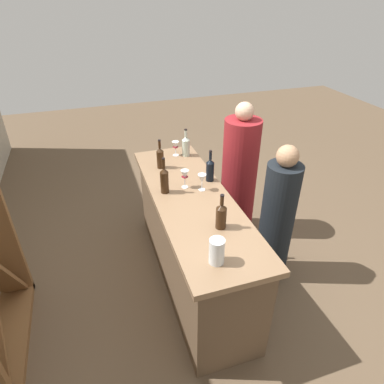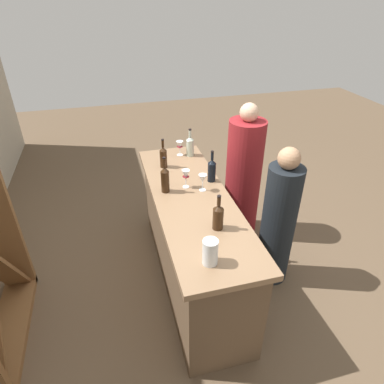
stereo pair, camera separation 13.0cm
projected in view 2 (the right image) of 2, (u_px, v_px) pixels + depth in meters
name	position (u px, v px, depth m)	size (l,w,h in m)	color
ground_plane	(192.00, 276.00, 3.40)	(12.00, 12.00, 0.00)	brown
bar_counter	(192.00, 239.00, 3.14)	(2.08, 0.65, 0.95)	brown
wine_bottle_leftmost_amber_brown	(218.00, 216.00, 2.47)	(0.08, 0.08, 0.29)	#331E0F
wine_bottle_second_left_amber_brown	(165.00, 179.00, 2.90)	(0.07, 0.07, 0.33)	#331E0F
wine_bottle_center_near_black	(212.00, 170.00, 3.07)	(0.07, 0.07, 0.31)	black
wine_bottle_second_right_amber_brown	(163.00, 157.00, 3.31)	(0.07, 0.07, 0.30)	#331E0F
wine_bottle_rightmost_clear_pale	(190.00, 146.00, 3.54)	(0.08, 0.08, 0.30)	#B7C6B2
wine_glass_near_left	(203.00, 179.00, 2.93)	(0.07, 0.07, 0.16)	white
wine_glass_near_center	(180.00, 146.00, 3.55)	(0.07, 0.07, 0.16)	white
wine_glass_near_right	(186.00, 175.00, 2.97)	(0.07, 0.07, 0.17)	white
water_pitcher	(210.00, 252.00, 2.16)	(0.10, 0.10, 0.18)	silver
person_left_guest	(243.00, 178.00, 3.68)	(0.46, 0.46, 1.54)	maroon
person_center_guest	(278.00, 223.00, 3.08)	(0.41, 0.41, 1.41)	black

